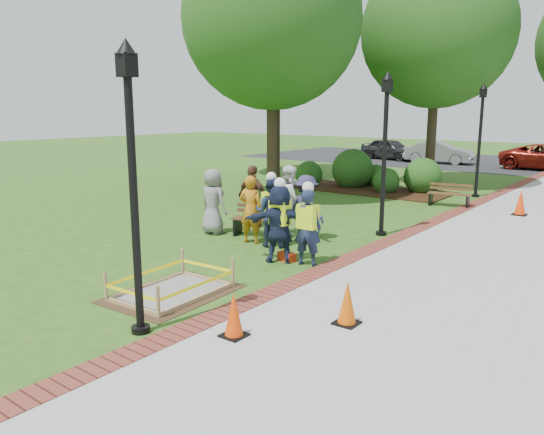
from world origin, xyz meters
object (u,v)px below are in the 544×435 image
Objects in this scene: wet_concrete_pad at (172,282)px; lamp_near at (132,169)px; hivis_worker_a at (280,221)px; cone_front at (234,316)px; hivis_worker_c at (271,210)px; bench_near at (260,227)px; hivis_worker_b at (308,224)px.

lamp_near reaches higher than wet_concrete_pad.
lamp_near is at bearing -81.81° from hivis_worker_a.
cone_front is 2.58m from lamp_near.
hivis_worker_a is at bearing 84.28° from wet_concrete_pad.
hivis_worker_c is (-0.99, 0.97, -0.02)m from hivis_worker_a.
bench_near is 0.37× the size of lamp_near.
wet_concrete_pad is 2.26m from cone_front.
cone_front is at bearing -71.67° from hivis_worker_b.
cone_front is at bearing 30.37° from lamp_near.
bench_near is 0.85× the size of hivis_worker_a.
hivis_worker_a reaches higher than cone_front.
cone_front is 4.08m from hivis_worker_a.
hivis_worker_a is at bearing -44.45° from hivis_worker_c.
hivis_worker_a is at bearing 117.47° from cone_front.
hivis_worker_a reaches higher than bench_near.
hivis_worker_a is 1.03× the size of hivis_worker_b.
lamp_near is at bearing -149.63° from cone_front.
wet_concrete_pad is 1.27× the size of hivis_worker_a.
lamp_near is 2.32× the size of hivis_worker_c.
bench_near is 0.86× the size of hivis_worker_c.
hivis_worker_c reaches higher than cone_front.
hivis_worker_b is (2.46, -1.44, 0.64)m from bench_near.
lamp_near is at bearing -67.36° from bench_near.
cone_front is 3.98m from hivis_worker_b.
hivis_worker_b is (0.62, 0.17, -0.02)m from hivis_worker_a.
hivis_worker_a is at bearing -165.00° from hivis_worker_b.
wet_concrete_pad is at bearing -79.69° from hivis_worker_c.
hivis_worker_a is at bearing 98.19° from lamp_near.
hivis_worker_b reaches higher than wet_concrete_pad.
hivis_worker_a is 1.02× the size of hivis_worker_c.
cone_front reaches higher than wet_concrete_pad.
bench_near reaches higher than wet_concrete_pad.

